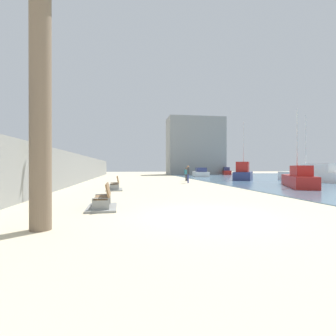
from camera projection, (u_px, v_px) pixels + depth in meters
ground_plane at (152, 183)px, 26.17m from camera, size 120.00×120.00×0.00m
seawall at (75, 169)px, 25.00m from camera, size 0.80×64.00×2.86m
bench_near at (103, 203)px, 9.91m from camera, size 1.17×2.14×0.98m
bench_far at (115, 187)px, 17.96m from camera, size 1.14×2.12×0.98m
person_walking at (188, 173)px, 25.58m from camera, size 0.24×0.52×1.76m
person_standing at (186, 173)px, 29.43m from camera, size 0.49×0.29×1.55m
boat_far_right at (226, 172)px, 54.01m from camera, size 2.81×6.61×1.54m
boat_outer at (299, 179)px, 20.32m from camera, size 4.31×6.87×6.28m
boat_far_left at (200, 173)px, 43.13m from camera, size 3.21×6.94×1.47m
boat_distant at (243, 173)px, 31.24m from camera, size 4.23×5.31×7.13m
boat_nearest at (310, 175)px, 27.92m from camera, size 2.59×7.95×7.41m
pedestrian_sign at (42, 164)px, 12.29m from camera, size 0.85×0.08×2.84m
harbor_building at (195, 146)px, 55.67m from camera, size 12.00×6.00×12.22m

